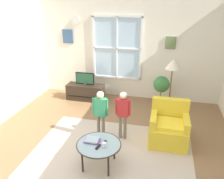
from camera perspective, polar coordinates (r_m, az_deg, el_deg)
ground_plane at (r=4.57m, az=-3.10°, el=-16.19°), size 5.88×6.53×0.02m
back_wall at (r=6.69m, az=3.86°, el=10.38°), size 5.28×0.17×2.96m
area_rug at (r=4.65m, az=-0.01°, el=-15.22°), size 3.08×2.21×0.01m
tv_stand at (r=6.78m, az=-6.63°, el=-0.63°), size 1.08×0.42×0.46m
television at (r=6.63m, az=-6.80°, el=2.76°), size 0.55×0.08×0.37m
armchair at (r=4.91m, az=14.01°, el=-9.25°), size 0.76×0.74×0.87m
coffee_table at (r=4.09m, az=-3.33°, el=-13.76°), size 0.79×0.79×0.46m
book_stack at (r=4.14m, az=-4.98°, el=-12.51°), size 0.28×0.20×0.05m
cup at (r=3.98m, az=-1.95°, el=-13.68°), size 0.08×0.08×0.08m
remote_near_books at (r=4.08m, az=-1.92°, el=-13.20°), size 0.05×0.14×0.02m
remote_near_cup at (r=3.99m, az=-3.49°, el=-14.13°), size 0.07×0.15×0.02m
person_red_shirt at (r=4.70m, az=2.78°, el=-5.20°), size 0.32×0.15×1.07m
person_green_shirt at (r=4.67m, az=-2.88°, el=-5.15°), size 0.33×0.15×1.10m
potted_plant_by_window at (r=6.36m, az=12.22°, el=0.51°), size 0.44×0.44×0.86m
floor_lamp at (r=5.21m, az=14.83°, el=4.55°), size 0.32×0.32×1.58m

